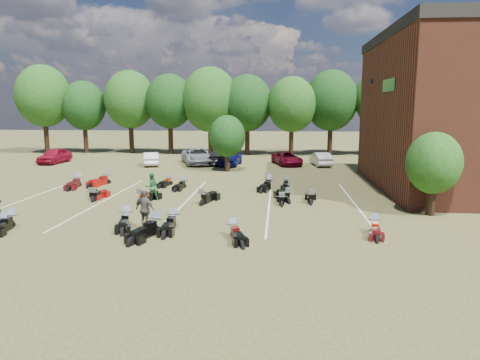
# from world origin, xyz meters

# --- Properties ---
(ground) EXTENTS (160.00, 160.00, 0.00)m
(ground) POSITION_xyz_m (0.00, 0.00, 0.00)
(ground) COLOR brown
(ground) RESTS_ON ground
(car_0) EXTENTS (1.95, 4.54, 1.53)m
(car_0) POSITION_xyz_m (-20.08, 19.46, 0.76)
(car_0) COLOR maroon
(car_0) RESTS_ON ground
(car_1) EXTENTS (2.47, 4.12, 1.28)m
(car_1) POSITION_xyz_m (-9.88, 18.76, 0.64)
(car_1) COLOR silver
(car_1) RESTS_ON ground
(car_2) EXTENTS (4.42, 6.34, 1.61)m
(car_2) POSITION_xyz_m (-5.53, 20.01, 0.80)
(car_2) COLOR #94969C
(car_2) RESTS_ON ground
(car_3) EXTENTS (2.47, 4.81, 1.34)m
(car_3) POSITION_xyz_m (-3.62, 20.09, 0.67)
(car_3) COLOR black
(car_3) RESTS_ON ground
(car_4) EXTENTS (2.14, 4.47, 1.47)m
(car_4) POSITION_xyz_m (-2.15, 19.47, 0.74)
(car_4) COLOR #0B0E53
(car_4) RESTS_ON ground
(car_5) EXTENTS (1.98, 4.15, 1.31)m
(car_5) POSITION_xyz_m (6.58, 19.95, 0.66)
(car_5) COLOR beige
(car_5) RESTS_ON ground
(car_6) EXTENTS (3.35, 5.06, 1.29)m
(car_6) POSITION_xyz_m (3.34, 20.17, 0.65)
(car_6) COLOR #610518
(car_6) RESTS_ON ground
(car_7) EXTENTS (1.94, 4.72, 1.37)m
(car_7) POSITION_xyz_m (14.94, 18.83, 0.68)
(car_7) COLOR #323337
(car_7) RESTS_ON ground
(person_green) EXTENTS (1.04, 0.99, 1.70)m
(person_green) POSITION_xyz_m (-5.15, 3.18, 0.85)
(person_green) COLOR #256335
(person_green) RESTS_ON ground
(person_grey) EXTENTS (1.19, 0.88, 1.87)m
(person_grey) POSITION_xyz_m (-3.59, -2.96, 0.94)
(person_grey) COLOR #524E46
(person_grey) RESTS_ON ground
(motorcycle_0) EXTENTS (1.04, 2.30, 1.24)m
(motorcycle_0) POSITION_xyz_m (-9.99, -3.29, 0.00)
(motorcycle_0) COLOR black
(motorcycle_0) RESTS_ON ground
(motorcycle_1) EXTENTS (0.74, 2.11, 1.17)m
(motorcycle_1) POSITION_xyz_m (-10.11, -3.68, 0.00)
(motorcycle_1) COLOR black
(motorcycle_1) RESTS_ON ground
(motorcycle_2) EXTENTS (0.77, 2.32, 1.29)m
(motorcycle_2) POSITION_xyz_m (-2.41, -2.56, 0.00)
(motorcycle_2) COLOR black
(motorcycle_2) RESTS_ON ground
(motorcycle_3) EXTENTS (1.27, 2.42, 1.29)m
(motorcycle_3) POSITION_xyz_m (-4.76, -2.29, 0.00)
(motorcycle_3) COLOR black
(motorcycle_3) RESTS_ON ground
(motorcycle_4) EXTENTS (1.43, 2.60, 1.38)m
(motorcycle_4) POSITION_xyz_m (-2.98, -3.57, 0.00)
(motorcycle_4) COLOR black
(motorcycle_4) RESTS_ON ground
(motorcycle_5) EXTENTS (1.32, 2.21, 1.18)m
(motorcycle_5) POSITION_xyz_m (0.58, -3.78, 0.00)
(motorcycle_5) COLOR black
(motorcycle_5) RESTS_ON ground
(motorcycle_6) EXTENTS (0.94, 2.15, 1.16)m
(motorcycle_6) POSITION_xyz_m (6.88, -2.49, 0.00)
(motorcycle_6) COLOR #4A0A0D
(motorcycle_6) RESTS_ON ground
(motorcycle_7) EXTENTS (0.80, 2.17, 1.19)m
(motorcycle_7) POSITION_xyz_m (-8.52, 2.57, 0.00)
(motorcycle_7) COLOR maroon
(motorcycle_7) RESTS_ON ground
(motorcycle_8) EXTENTS (1.44, 2.47, 1.31)m
(motorcycle_8) POSITION_xyz_m (-5.50, 2.15, 0.00)
(motorcycle_8) COLOR black
(motorcycle_8) RESTS_ON ground
(motorcycle_9) EXTENTS (1.29, 2.26, 1.20)m
(motorcycle_9) POSITION_xyz_m (-8.66, 2.63, 0.00)
(motorcycle_9) COLOR black
(motorcycle_9) RESTS_ON ground
(motorcycle_10) EXTENTS (1.40, 2.55, 1.35)m
(motorcycle_10) POSITION_xyz_m (-1.84, 2.23, 0.00)
(motorcycle_10) COLOR black
(motorcycle_10) RESTS_ON ground
(motorcycle_11) EXTENTS (1.49, 2.57, 1.36)m
(motorcycle_11) POSITION_xyz_m (3.10, 3.16, 0.00)
(motorcycle_11) COLOR black
(motorcycle_11) RESTS_ON ground
(motorcycle_12) EXTENTS (0.84, 2.32, 1.27)m
(motorcycle_12) POSITION_xyz_m (4.43, 2.92, 0.00)
(motorcycle_12) COLOR black
(motorcycle_12) RESTS_ON ground
(motorcycle_13) EXTENTS (0.70, 2.11, 1.17)m
(motorcycle_13) POSITION_xyz_m (2.73, 2.29, 0.00)
(motorcycle_13) COLOR black
(motorcycle_13) RESTS_ON ground
(motorcycle_14) EXTENTS (0.97, 2.49, 1.36)m
(motorcycle_14) POSITION_xyz_m (-11.74, 7.27, 0.00)
(motorcycle_14) COLOR #460A0F
(motorcycle_14) RESTS_ON ground
(motorcycle_15) EXTENTS (1.51, 2.57, 1.37)m
(motorcycle_15) POSITION_xyz_m (-10.11, 8.40, 0.00)
(motorcycle_15) COLOR #9A0D0B
(motorcycle_15) RESTS_ON ground
(motorcycle_16) EXTENTS (0.98, 2.09, 1.12)m
(motorcycle_16) POSITION_xyz_m (-4.09, 7.36, 0.00)
(motorcycle_16) COLOR black
(motorcycle_16) RESTS_ON ground
(motorcycle_17) EXTENTS (1.12, 2.09, 1.11)m
(motorcycle_17) POSITION_xyz_m (-5.36, 8.47, 0.00)
(motorcycle_17) COLOR black
(motorcycle_17) RESTS_ON ground
(motorcycle_18) EXTENTS (1.02, 2.25, 1.21)m
(motorcycle_18) POSITION_xyz_m (1.90, 8.61, 0.00)
(motorcycle_18) COLOR black
(motorcycle_18) RESTS_ON ground
(motorcycle_19) EXTENTS (1.36, 2.42, 1.29)m
(motorcycle_19) POSITION_xyz_m (1.89, 7.64, 0.00)
(motorcycle_19) COLOR black
(motorcycle_19) RESTS_ON ground
(motorcycle_20) EXTENTS (0.83, 2.07, 1.13)m
(motorcycle_20) POSITION_xyz_m (3.10, 8.35, 0.00)
(motorcycle_20) COLOR black
(motorcycle_20) RESTS_ON ground
(tree_line) EXTENTS (56.00, 6.00, 9.79)m
(tree_line) POSITION_xyz_m (-1.00, 29.00, 6.31)
(tree_line) COLOR black
(tree_line) RESTS_ON ground
(young_tree_near_building) EXTENTS (2.80, 2.80, 4.16)m
(young_tree_near_building) POSITION_xyz_m (10.50, 1.00, 2.75)
(young_tree_near_building) COLOR black
(young_tree_near_building) RESTS_ON ground
(young_tree_midfield) EXTENTS (3.20, 3.20, 4.70)m
(young_tree_midfield) POSITION_xyz_m (-2.00, 15.50, 3.09)
(young_tree_midfield) COLOR black
(young_tree_midfield) RESTS_ON ground
(parking_lines) EXTENTS (20.10, 14.00, 0.01)m
(parking_lines) POSITION_xyz_m (-3.00, 3.00, 0.01)
(parking_lines) COLOR silver
(parking_lines) RESTS_ON ground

